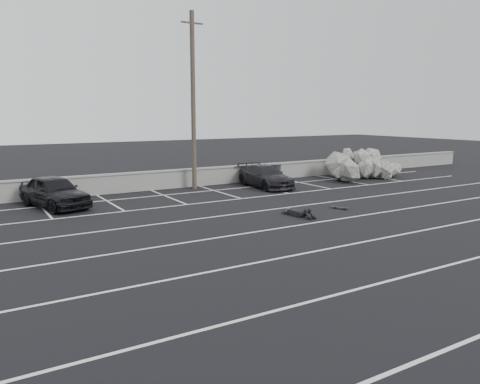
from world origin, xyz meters
TOP-DOWN VIEW (x-y plane):
  - ground at (0.00, 0.00)m, footprint 120.00×120.00m
  - seawall at (0.00, 14.00)m, footprint 50.00×0.45m
  - stall_lines at (-0.08, 4.41)m, footprint 36.00×20.05m
  - car_left at (-7.46, 11.53)m, footprint 2.90×4.64m
  - car_right at (4.15, 11.50)m, footprint 2.07×4.51m
  - utility_pole at (0.39, 13.20)m, footprint 1.30×0.26m
  - trash_bin at (6.40, 13.60)m, footprint 0.74×0.74m
  - riprap_pile at (11.41, 11.23)m, footprint 6.11×4.92m
  - person at (0.95, 4.54)m, footprint 1.10×2.26m
  - skateboard at (3.44, 4.51)m, footprint 0.44×0.73m

SIDE VIEW (x-z plane):
  - ground at x=0.00m, z-range 0.00..0.00m
  - stall_lines at x=-0.08m, z-range 0.00..0.01m
  - skateboard at x=3.44m, z-range 0.02..0.11m
  - person at x=0.95m, z-range 0.00..0.43m
  - trash_bin at x=6.40m, z-range 0.01..1.02m
  - seawall at x=0.00m, z-range 0.02..1.08m
  - riprap_pile at x=11.41m, z-range -0.13..1.30m
  - car_right at x=4.15m, z-range 0.00..1.28m
  - car_left at x=-7.46m, z-range 0.00..1.47m
  - utility_pole at x=0.39m, z-range 0.06..9.81m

